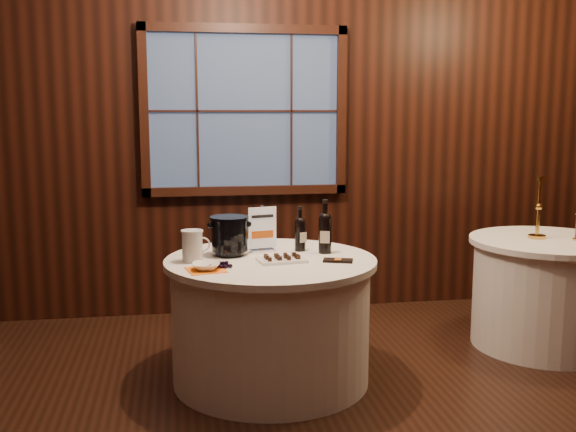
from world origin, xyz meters
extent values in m
cube|color=black|center=(0.00, 2.50, 1.50)|extent=(6.00, 0.02, 3.00)
cube|color=#3B527C|center=(0.00, 2.47, 1.65)|extent=(1.50, 0.01, 1.20)
cylinder|color=white|center=(0.00, 1.00, 0.36)|extent=(1.20, 1.20, 0.73)
cylinder|color=white|center=(0.00, 1.00, 0.75)|extent=(1.28, 1.28, 0.04)
cylinder|color=white|center=(2.00, 1.30, 0.36)|extent=(1.00, 1.00, 0.73)
cylinder|color=white|center=(2.00, 1.30, 0.75)|extent=(1.08, 1.08, 0.04)
cube|color=silver|center=(-0.03, 1.21, 0.78)|extent=(0.17, 0.12, 0.02)
cube|color=silver|center=(-0.03, 1.21, 0.93)|extent=(0.02, 0.02, 0.28)
cube|color=white|center=(-0.03, 1.20, 0.93)|extent=(0.18, 0.04, 0.26)
cylinder|color=black|center=(0.22, 1.19, 0.86)|extent=(0.07, 0.07, 0.18)
sphere|color=black|center=(0.22, 1.19, 0.95)|extent=(0.07, 0.07, 0.07)
cylinder|color=black|center=(0.22, 1.19, 1.00)|extent=(0.03, 0.03, 0.08)
cylinder|color=black|center=(0.22, 1.19, 1.05)|extent=(0.03, 0.03, 0.02)
cube|color=beige|center=(0.22, 1.15, 0.86)|extent=(0.05, 0.02, 0.06)
cylinder|color=black|center=(0.36, 1.10, 0.88)|extent=(0.08, 0.08, 0.22)
sphere|color=black|center=(0.36, 1.10, 0.99)|extent=(0.08, 0.08, 0.08)
cylinder|color=black|center=(0.36, 1.10, 1.05)|extent=(0.03, 0.03, 0.10)
cylinder|color=black|center=(0.36, 1.10, 1.10)|extent=(0.03, 0.03, 0.02)
cube|color=beige|center=(0.36, 1.06, 0.88)|extent=(0.06, 0.02, 0.08)
cylinder|color=black|center=(-0.24, 1.13, 0.79)|extent=(0.17, 0.17, 0.03)
cylinder|color=black|center=(-0.24, 1.13, 0.90)|extent=(0.22, 0.22, 0.19)
cylinder|color=black|center=(-0.24, 1.13, 1.00)|extent=(0.24, 0.24, 0.02)
cube|color=white|center=(0.05, 0.91, 0.78)|extent=(0.30, 0.22, 0.02)
cube|color=black|center=(0.38, 0.85, 0.78)|extent=(0.19, 0.14, 0.01)
cylinder|color=#332212|center=(-0.37, 0.80, 0.79)|extent=(0.07, 0.02, 0.03)
cylinder|color=silver|center=(-0.47, 0.99, 0.86)|extent=(0.12, 0.12, 0.18)
cylinder|color=silver|center=(-0.47, 0.99, 0.95)|extent=(0.13, 0.13, 0.01)
torus|color=silver|center=(-0.40, 0.99, 0.87)|extent=(0.09, 0.02, 0.09)
cube|color=orange|center=(-0.40, 0.76, 0.77)|extent=(0.24, 0.24, 0.00)
imported|color=white|center=(-0.40, 0.76, 0.79)|extent=(0.17, 0.17, 0.04)
cylinder|color=gold|center=(1.93, 1.34, 0.78)|extent=(0.12, 0.12, 0.02)
cylinder|color=gold|center=(1.93, 1.34, 0.98)|extent=(0.03, 0.03, 0.38)
cylinder|color=gold|center=(1.93, 1.34, 1.19)|extent=(0.06, 0.06, 0.03)
cylinder|color=gold|center=(2.16, 1.22, 0.78)|extent=(0.05, 0.05, 0.01)
camera|label=1|loc=(-0.55, -2.94, 1.65)|focal=42.00mm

